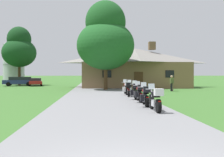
{
  "coord_description": "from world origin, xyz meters",
  "views": [
    {
      "loc": [
        -0.78,
        -4.76,
        1.86
      ],
      "look_at": [
        0.67,
        17.13,
        1.49
      ],
      "focal_mm": 44.78,
      "sensor_mm": 36.0,
      "label": 1
    }
  ],
  "objects_px": {
    "bystander_olive_shirt_near_lodge": "(171,82)",
    "bystander_olive_shirt_beside_signpost": "(172,82)",
    "motorcycle_yellow_fourth_in_row": "(135,91)",
    "parked_navy_suv_far_left": "(19,81)",
    "motorcycle_red_farthest_in_row": "(126,88)",
    "motorcycle_red_second_in_row": "(146,96)",
    "metal_silo_distant": "(14,62)",
    "motorcycle_silver_fifth_in_row": "(129,89)",
    "tree_left_far": "(19,49)",
    "tree_by_lodge_front": "(106,39)",
    "motorcycle_black_nearest_to_camera": "(156,100)",
    "motorcycle_red_third_in_row": "(140,93)",
    "parked_red_sedan_far_left": "(35,82)"
  },
  "relations": [
    {
      "from": "tree_left_far",
      "to": "motorcycle_yellow_fourth_in_row",
      "type": "bearing_deg",
      "value": -60.45
    },
    {
      "from": "motorcycle_yellow_fourth_in_row",
      "to": "motorcycle_red_farthest_in_row",
      "type": "relative_size",
      "value": 1.0
    },
    {
      "from": "bystander_olive_shirt_near_lodge",
      "to": "bystander_olive_shirt_beside_signpost",
      "type": "xyz_separation_m",
      "value": [
        0.17,
        0.3,
        0.02
      ]
    },
    {
      "from": "tree_left_far",
      "to": "bystander_olive_shirt_near_lodge",
      "type": "bearing_deg",
      "value": -39.78
    },
    {
      "from": "parked_navy_suv_far_left",
      "to": "parked_red_sedan_far_left",
      "type": "distance_m",
      "value": 2.38
    },
    {
      "from": "motorcycle_red_third_in_row",
      "to": "parked_red_sedan_far_left",
      "type": "height_order",
      "value": "motorcycle_red_third_in_row"
    },
    {
      "from": "motorcycle_black_nearest_to_camera",
      "to": "parked_navy_suv_far_left",
      "type": "height_order",
      "value": "parked_navy_suv_far_left"
    },
    {
      "from": "metal_silo_distant",
      "to": "motorcycle_red_third_in_row",
      "type": "bearing_deg",
      "value": -62.43
    },
    {
      "from": "motorcycle_black_nearest_to_camera",
      "to": "parked_red_sedan_far_left",
      "type": "xyz_separation_m",
      "value": [
        -11.84,
        30.12,
        0.02
      ]
    },
    {
      "from": "motorcycle_black_nearest_to_camera",
      "to": "parked_navy_suv_far_left",
      "type": "relative_size",
      "value": 0.43
    },
    {
      "from": "motorcycle_black_nearest_to_camera",
      "to": "tree_by_lodge_front",
      "type": "relative_size",
      "value": 0.21
    },
    {
      "from": "motorcycle_black_nearest_to_camera",
      "to": "tree_by_lodge_front",
      "type": "xyz_separation_m",
      "value": [
        -1.61,
        18.44,
        5.23
      ]
    },
    {
      "from": "tree_left_far",
      "to": "motorcycle_silver_fifth_in_row",
      "type": "bearing_deg",
      "value": -58.25
    },
    {
      "from": "bystander_olive_shirt_near_lodge",
      "to": "tree_by_lodge_front",
      "type": "bearing_deg",
      "value": 103.41
    },
    {
      "from": "motorcycle_red_second_in_row",
      "to": "bystander_olive_shirt_near_lodge",
      "type": "bearing_deg",
      "value": 72.17
    },
    {
      "from": "tree_by_lodge_front",
      "to": "parked_red_sedan_far_left",
      "type": "distance_m",
      "value": 16.38
    },
    {
      "from": "motorcycle_yellow_fourth_in_row",
      "to": "parked_navy_suv_far_left",
      "type": "xyz_separation_m",
      "value": [
        -14.21,
        23.49,
        0.17
      ]
    },
    {
      "from": "bystander_olive_shirt_near_lodge",
      "to": "tree_left_far",
      "type": "bearing_deg",
      "value": 82.85
    },
    {
      "from": "motorcycle_black_nearest_to_camera",
      "to": "motorcycle_red_farthest_in_row",
      "type": "height_order",
      "value": "same"
    },
    {
      "from": "bystander_olive_shirt_near_lodge",
      "to": "motorcycle_silver_fifth_in_row",
      "type": "bearing_deg",
      "value": 175.05
    },
    {
      "from": "parked_red_sedan_far_left",
      "to": "parked_navy_suv_far_left",
      "type": "bearing_deg",
      "value": 170.81
    },
    {
      "from": "motorcycle_silver_fifth_in_row",
      "to": "tree_by_lodge_front",
      "type": "xyz_separation_m",
      "value": [
        -1.46,
        9.49,
        5.23
      ]
    },
    {
      "from": "motorcycle_red_third_in_row",
      "to": "metal_silo_distant",
      "type": "bearing_deg",
      "value": 119.1
    },
    {
      "from": "bystander_olive_shirt_beside_signpost",
      "to": "tree_left_far",
      "type": "relative_size",
      "value": 0.18
    },
    {
      "from": "motorcycle_red_farthest_in_row",
      "to": "bystander_olive_shirt_beside_signpost",
      "type": "distance_m",
      "value": 7.84
    },
    {
      "from": "motorcycle_red_third_in_row",
      "to": "bystander_olive_shirt_beside_signpost",
      "type": "height_order",
      "value": "bystander_olive_shirt_beside_signpost"
    },
    {
      "from": "motorcycle_red_third_in_row",
      "to": "motorcycle_yellow_fourth_in_row",
      "type": "bearing_deg",
      "value": 90.99
    },
    {
      "from": "tree_by_lodge_front",
      "to": "metal_silo_distant",
      "type": "xyz_separation_m",
      "value": [
        -15.38,
        18.58,
        -1.89
      ]
    },
    {
      "from": "bystander_olive_shirt_beside_signpost",
      "to": "parked_red_sedan_far_left",
      "type": "xyz_separation_m",
      "value": [
        -17.31,
        13.79,
        -0.31
      ]
    },
    {
      "from": "motorcycle_red_second_in_row",
      "to": "motorcycle_silver_fifth_in_row",
      "type": "relative_size",
      "value": 1.0
    },
    {
      "from": "bystander_olive_shirt_beside_signpost",
      "to": "parked_navy_suv_far_left",
      "type": "distance_m",
      "value": 23.96
    },
    {
      "from": "motorcycle_yellow_fourth_in_row",
      "to": "bystander_olive_shirt_near_lodge",
      "type": "relative_size",
      "value": 1.25
    },
    {
      "from": "motorcycle_red_farthest_in_row",
      "to": "bystander_olive_shirt_beside_signpost",
      "type": "height_order",
      "value": "bystander_olive_shirt_beside_signpost"
    },
    {
      "from": "motorcycle_black_nearest_to_camera",
      "to": "motorcycle_red_second_in_row",
      "type": "xyz_separation_m",
      "value": [
        -0.07,
        2.15,
        -0.01
      ]
    },
    {
      "from": "metal_silo_distant",
      "to": "parked_red_sedan_far_left",
      "type": "relative_size",
      "value": 1.76
    },
    {
      "from": "motorcycle_yellow_fourth_in_row",
      "to": "parked_navy_suv_far_left",
      "type": "distance_m",
      "value": 27.46
    },
    {
      "from": "metal_silo_distant",
      "to": "parked_red_sedan_far_left",
      "type": "height_order",
      "value": "metal_silo_distant"
    },
    {
      "from": "motorcycle_red_second_in_row",
      "to": "motorcycle_red_farthest_in_row",
      "type": "xyz_separation_m",
      "value": [
        -0.05,
        8.7,
        0.0
      ]
    },
    {
      "from": "motorcycle_yellow_fourth_in_row",
      "to": "motorcycle_red_farthest_in_row",
      "type": "distance_m",
      "value": 4.35
    },
    {
      "from": "metal_silo_distant",
      "to": "bystander_olive_shirt_near_lodge",
      "type": "bearing_deg",
      "value": -43.27
    },
    {
      "from": "tree_left_far",
      "to": "tree_by_lodge_front",
      "type": "xyz_separation_m",
      "value": [
        13.36,
        -14.47,
        -0.05
      ]
    },
    {
      "from": "motorcycle_silver_fifth_in_row",
      "to": "parked_navy_suv_far_left",
      "type": "xyz_separation_m",
      "value": [
        -14.06,
        21.04,
        0.16
      ]
    },
    {
      "from": "motorcycle_yellow_fourth_in_row",
      "to": "parked_navy_suv_far_left",
      "type": "bearing_deg",
      "value": 126.39
    },
    {
      "from": "motorcycle_red_third_in_row",
      "to": "parked_navy_suv_far_left",
      "type": "height_order",
      "value": "parked_navy_suv_far_left"
    },
    {
      "from": "motorcycle_red_second_in_row",
      "to": "motorcycle_yellow_fourth_in_row",
      "type": "height_order",
      "value": "same"
    },
    {
      "from": "motorcycle_silver_fifth_in_row",
      "to": "parked_red_sedan_far_left",
      "type": "bearing_deg",
      "value": 127.84
    },
    {
      "from": "motorcycle_silver_fifth_in_row",
      "to": "metal_silo_distant",
      "type": "xyz_separation_m",
      "value": [
        -16.85,
        28.06,
        3.34
      ]
    },
    {
      "from": "motorcycle_black_nearest_to_camera",
      "to": "bystander_olive_shirt_beside_signpost",
      "type": "distance_m",
      "value": 17.23
    },
    {
      "from": "motorcycle_red_farthest_in_row",
      "to": "motorcycle_silver_fifth_in_row",
      "type": "bearing_deg",
      "value": -91.42
    },
    {
      "from": "motorcycle_silver_fifth_in_row",
      "to": "metal_silo_distant",
      "type": "relative_size",
      "value": 0.26
    }
  ]
}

